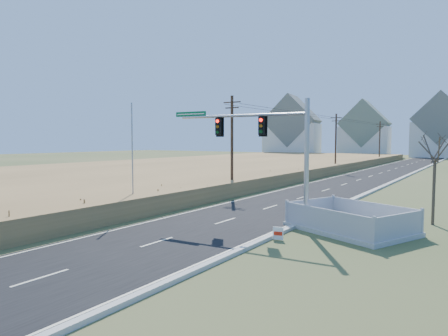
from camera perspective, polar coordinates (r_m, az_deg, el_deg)
ground at (r=21.25m, az=-5.80°, el=-9.50°), size 260.00×260.00×0.00m
road at (r=67.45m, az=22.17°, el=-0.47°), size 8.00×180.00×0.06m
curb at (r=66.76m, az=25.66°, el=-0.57°), size 0.30×180.00×0.18m
reed_marsh at (r=67.30m, az=-0.07°, el=0.34°), size 38.00×110.00×1.30m
utility_pole_near at (r=36.66m, az=1.14°, el=3.58°), size 1.80×0.26×9.00m
utility_pole_mid at (r=64.05m, az=15.67°, el=3.62°), size 1.80×0.26×9.00m
utility_pole_far at (r=93.07m, az=21.34°, el=3.57°), size 1.80×0.26×9.00m
condo_nw at (r=126.77m, az=9.72°, el=5.20°), size 17.69×13.38×19.05m
condo_nnw at (r=127.84m, az=19.44°, el=4.67°), size 14.93×11.17×17.03m
condo_n at (r=128.49m, az=28.60°, el=4.71°), size 15.27×10.20×18.54m
traffic_signal_mast at (r=22.96m, az=7.27°, el=2.69°), size 9.07×0.97×7.23m
fence_enclosure at (r=23.01m, az=17.55°, el=-7.90°), size 7.29×6.27×1.40m
open_sign at (r=20.17m, az=7.74°, el=-9.25°), size 0.52×0.15×0.64m
flagpole at (r=27.75m, az=-12.94°, el=-0.18°), size 0.34×0.34×7.46m
bare_tree at (r=26.12m, az=27.97°, el=2.81°), size 2.16×2.16×5.73m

